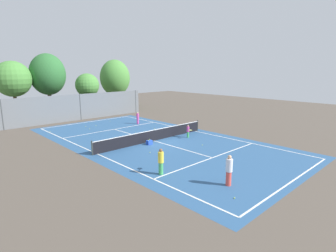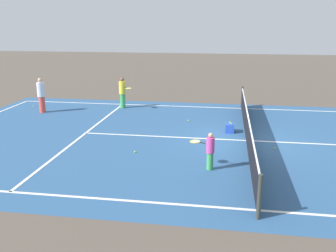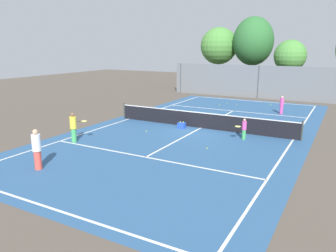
% 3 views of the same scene
% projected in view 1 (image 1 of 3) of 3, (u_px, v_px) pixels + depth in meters
% --- Properties ---
extents(ground_plane, '(80.00, 80.00, 0.00)m').
position_uv_depth(ground_plane, '(154.00, 141.00, 23.57)').
color(ground_plane, brown).
extents(court_surface, '(13.00, 25.00, 0.01)m').
position_uv_depth(court_surface, '(154.00, 141.00, 23.57)').
color(court_surface, '#2D5684').
rests_on(court_surface, ground_plane).
extents(tennis_net, '(11.90, 0.10, 1.10)m').
position_uv_depth(tennis_net, '(154.00, 135.00, 23.46)').
color(tennis_net, '#333833').
rests_on(tennis_net, ground_plane).
extents(perimeter_fence, '(18.00, 0.12, 3.20)m').
position_uv_depth(perimeter_fence, '(80.00, 107.00, 33.17)').
color(perimeter_fence, slate).
rests_on(perimeter_fence, ground_plane).
extents(tree_0, '(4.65, 4.61, 7.68)m').
position_uv_depth(tree_0, '(115.00, 78.00, 42.00)').
color(tree_0, brown).
rests_on(tree_0, ground_plane).
extents(tree_1, '(3.15, 3.15, 5.66)m').
position_uv_depth(tree_1, '(87.00, 85.00, 36.04)').
color(tree_1, brown).
rests_on(tree_1, ground_plane).
extents(tree_2, '(4.25, 4.25, 7.18)m').
position_uv_depth(tree_2, '(13.00, 79.00, 31.82)').
color(tree_2, brown).
rests_on(tree_2, ground_plane).
extents(tree_3, '(4.39, 4.69, 8.18)m').
position_uv_depth(tree_3, '(48.00, 75.00, 34.33)').
color(tree_3, brown).
rests_on(tree_3, ground_plane).
extents(player_0, '(0.29, 0.29, 1.38)m').
position_uv_depth(player_0, '(138.00, 118.00, 30.79)').
color(player_0, '#D14799').
rests_on(player_0, ground_plane).
extents(player_1, '(0.55, 0.82, 1.17)m').
position_uv_depth(player_1, '(188.00, 131.00, 24.61)').
color(player_1, '#3FA559').
rests_on(player_1, ground_plane).
extents(player_2, '(0.78, 0.83, 1.60)m').
position_uv_depth(player_2, '(161.00, 161.00, 15.88)').
color(player_2, '#3FA559').
rests_on(player_2, ground_plane).
extents(player_3, '(0.37, 0.37, 1.72)m').
position_uv_depth(player_3, '(229.00, 170.00, 14.32)').
color(player_3, '#E54C3F').
rests_on(player_3, ground_plane).
extents(ball_crate, '(0.45, 0.34, 0.43)m').
position_uv_depth(ball_crate, '(149.00, 142.00, 22.38)').
color(ball_crate, blue).
rests_on(ball_crate, ground_plane).
extents(tennis_ball_0, '(0.07, 0.07, 0.07)m').
position_uv_depth(tennis_ball_0, '(154.00, 137.00, 24.80)').
color(tennis_ball_0, '#CCE533').
rests_on(tennis_ball_0, ground_plane).
extents(tennis_ball_1, '(0.07, 0.07, 0.07)m').
position_uv_depth(tennis_ball_1, '(50.00, 132.00, 26.92)').
color(tennis_ball_1, '#CCE533').
rests_on(tennis_ball_1, ground_plane).
extents(tennis_ball_2, '(0.07, 0.07, 0.07)m').
position_uv_depth(tennis_ball_2, '(155.00, 129.00, 28.24)').
color(tennis_ball_2, '#CCE533').
rests_on(tennis_ball_2, ground_plane).
extents(tennis_ball_3, '(0.07, 0.07, 0.07)m').
position_uv_depth(tennis_ball_3, '(202.00, 145.00, 22.15)').
color(tennis_ball_3, '#CCE533').
rests_on(tennis_ball_3, ground_plane).
extents(tennis_ball_4, '(0.07, 0.07, 0.07)m').
position_uv_depth(tennis_ball_4, '(110.00, 121.00, 32.40)').
color(tennis_ball_4, '#CCE533').
rests_on(tennis_ball_4, ground_plane).
extents(tennis_ball_5, '(0.07, 0.07, 0.07)m').
position_uv_depth(tennis_ball_5, '(90.00, 129.00, 28.20)').
color(tennis_ball_5, '#CCE533').
rests_on(tennis_ball_5, ground_plane).
extents(tennis_ball_6, '(0.07, 0.07, 0.07)m').
position_uv_depth(tennis_ball_6, '(135.00, 133.00, 26.39)').
color(tennis_ball_6, '#CCE533').
rests_on(tennis_ball_6, ground_plane).
extents(tennis_ball_7, '(0.07, 0.07, 0.07)m').
position_uv_depth(tennis_ball_7, '(96.00, 126.00, 29.68)').
color(tennis_ball_7, '#CCE533').
rests_on(tennis_ball_7, ground_plane).
extents(tennis_ball_8, '(0.07, 0.07, 0.07)m').
position_uv_depth(tennis_ball_8, '(150.00, 153.00, 20.13)').
color(tennis_ball_8, '#CCE533').
rests_on(tennis_ball_8, ground_plane).
extents(tennis_ball_9, '(0.07, 0.07, 0.07)m').
position_uv_depth(tennis_ball_9, '(86.00, 126.00, 29.35)').
color(tennis_ball_9, '#CCE533').
rests_on(tennis_ball_9, ground_plane).
extents(tennis_ball_10, '(0.07, 0.07, 0.07)m').
position_uv_depth(tennis_ball_10, '(234.00, 198.00, 13.00)').
color(tennis_ball_10, '#CCE533').
rests_on(tennis_ball_10, ground_plane).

